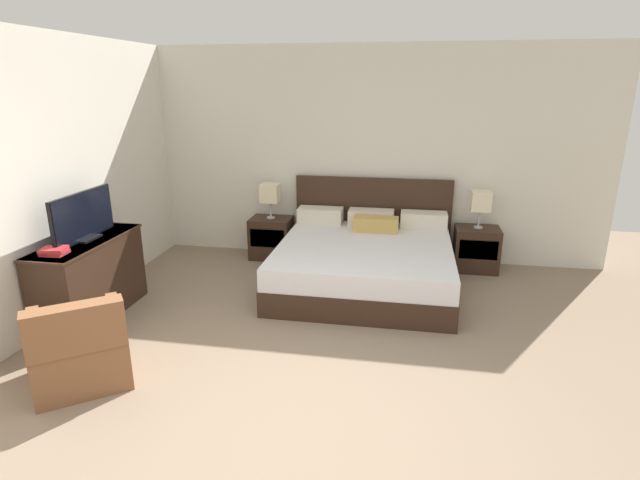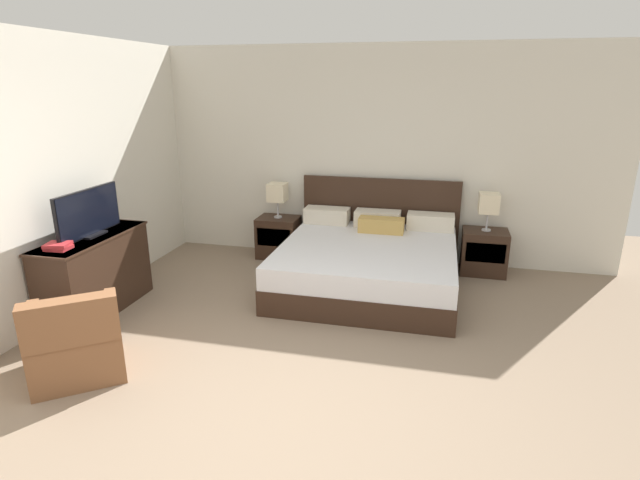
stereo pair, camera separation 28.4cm
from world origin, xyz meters
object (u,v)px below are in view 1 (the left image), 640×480
Objects in this scene: armchair_by_window at (80,350)px; book_blue_cover at (54,249)px; table_lamp_left at (270,193)px; dresser at (90,278)px; tv at (83,217)px; nightstand_right at (476,249)px; book_red_cover at (54,253)px; bed at (365,261)px; table_lamp_right at (481,201)px; nightstand_left at (271,238)px.

book_blue_cover is at bearing 133.59° from armchair_by_window.
dresser is (-1.30, -2.08, -0.47)m from table_lamp_left.
tv is 0.50m from book_blue_cover.
nightstand_right is 4.76m from book_blue_cover.
tv is 0.51m from book_red_cover.
nightstand_right is 2.68× the size of book_red_cover.
tv reaches higher than book_red_cover.
armchair_by_window is at bearing -136.58° from nightstand_right.
bed is 2.16× the size of armchair_by_window.
bed is at bearing 33.93° from book_blue_cover.
table_lamp_right is 2.26× the size of book_red_cover.
armchair_by_window is at bearing -129.53° from bed.
book_red_cover reaches higher than dresser.
table_lamp_left is 0.49× the size of armchair_by_window.
book_red_cover is at bearing -147.73° from table_lamp_right.
nightstand_left is 0.43× the size of dresser.
book_blue_cover is (-3.99, -2.52, -0.03)m from table_lamp_right.
table_lamp_left is 0.36× the size of dresser.
table_lamp_left is 2.27× the size of book_blue_cover.
dresser is at bearing -95.96° from tv.
table_lamp_left is (-0.00, 0.00, 0.62)m from nightstand_left.
table_lamp_right is 4.72m from book_blue_cover.
table_lamp_left is 3.31m from armchair_by_window.
table_lamp_left reaches higher than nightstand_right.
tv is 1.50m from armchair_by_window.
nightstand_right is 4.50m from dresser.
nightstand_right is 0.61× the size of tv.
bed is 3.24m from book_blue_cover.
nightstand_right is at bearing -0.03° from table_lamp_left.
table_lamp_right reaches higher than book_blue_cover.
nightstand_right is at bearing 27.53° from dresser.
book_red_cover is (-2.65, -1.78, 0.54)m from bed.
book_red_cover is at bearing -117.30° from nightstand_left.
table_lamp_right is at bearing 32.25° from book_blue_cover.
book_red_cover is (-1.30, -2.52, -0.06)m from table_lamp_left.
book_red_cover reaches higher than nightstand_left.
book_red_cover is at bearing -147.74° from nightstand_right.
tv is at bearing -152.72° from nightstand_right.
dresser is (-1.30, -2.08, 0.14)m from nightstand_left.
nightstand_left is at bearing 62.63° from book_blue_cover.
bed is 10.09× the size of book_blue_cover.
table_lamp_right is at bearing 27.55° from dresser.
tv is (-3.99, -2.06, 0.77)m from nightstand_right.
table_lamp_right is 4.53m from dresser.
book_blue_cover is at bearing -90.35° from dresser.
table_lamp_left is at bearing 180.00° from table_lamp_right.
book_blue_cover is 1.08m from armchair_by_window.
tv is at bearing 119.11° from armchair_by_window.
book_blue_cover is (-1.30, -2.52, -0.03)m from table_lamp_left.
nightstand_left is at bearing 180.00° from nightstand_right.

